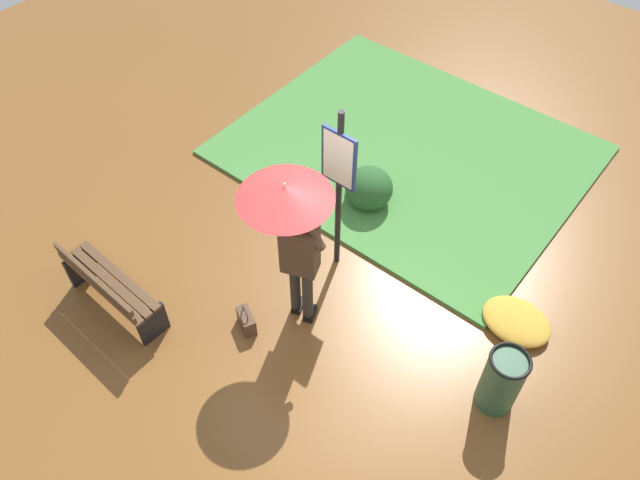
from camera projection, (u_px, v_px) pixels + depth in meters
The scene contains 9 objects.
ground_plane at pixel (327, 315), 7.25m from camera, with size 18.00×18.00×0.00m, color brown.
grass_verge at pixel (407, 150), 9.09m from camera, with size 4.80×4.00×0.05m.
person_with_umbrella at pixel (292, 221), 6.11m from camera, with size 0.96×0.96×2.04m.
info_sign_post at pixel (339, 176), 6.67m from camera, with size 0.44×0.07×2.30m.
handbag at pixel (246, 320), 7.04m from camera, with size 0.33×0.26×0.37m.
park_bench at pixel (109, 287), 7.01m from camera, with size 1.40×0.43×0.75m.
trash_bin at pixel (502, 381), 6.23m from camera, with size 0.42×0.42×0.83m.
shrub_cluster at pixel (367, 187), 8.24m from camera, with size 0.70×0.63×0.57m.
leaf_pile_by_bench at pixel (516, 321), 7.08m from camera, with size 0.80×0.64×0.18m.
Camera 1 is at (-2.49, 3.20, 6.07)m, focal length 34.96 mm.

